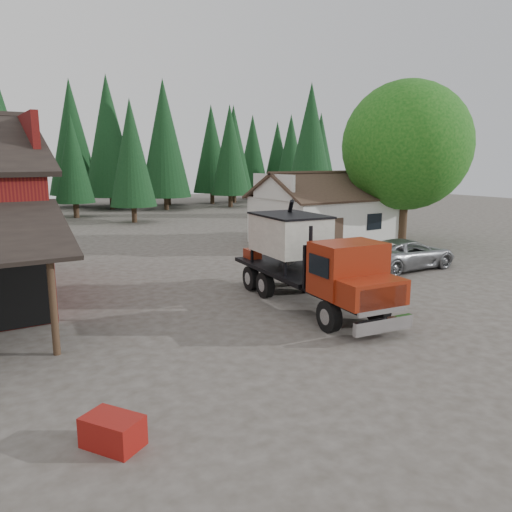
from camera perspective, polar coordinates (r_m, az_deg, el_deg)
ground at (r=15.33m, az=1.11°, el=-9.50°), size 120.00×120.00×0.00m
farmhouse at (r=32.78m, az=7.78°, el=4.41°), size 8.60×6.42×4.65m
deciduous_tree at (r=33.20m, az=16.84°, el=11.47°), size 8.00×8.00×10.20m
conifer_backdrop at (r=54.85m, az=-23.70°, el=4.45°), size 76.00×16.00×16.00m
near_pine_b at (r=44.24m, az=-14.05°, el=11.35°), size 3.96×3.96×10.40m
near_pine_c at (r=48.36m, az=6.27°, el=12.73°), size 4.84×4.84×12.40m
feed_truck at (r=18.44m, az=6.09°, el=-0.30°), size 3.10×8.60×3.80m
silver_car at (r=25.95m, az=16.78°, el=0.25°), size 5.39×2.61×1.48m
equip_box at (r=10.37m, az=-16.05°, el=-18.70°), size 1.18×1.30×0.60m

